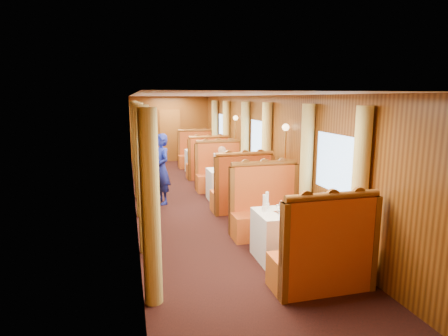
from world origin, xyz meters
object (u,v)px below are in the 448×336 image
object	(u,v)px
table_near	(290,235)
table_far	(202,161)
banquette_far_aft	(196,155)
tea_tray	(287,213)
teapot_right	(294,210)
banquette_mid_aft	(220,174)
table_mid	(230,184)
steward	(161,169)
banquette_near_aft	(266,212)
banquette_far_fwd	(208,165)
teapot_back	(281,207)
teapot_left	(282,210)
passenger	(222,164)
banquette_near_fwd	(323,259)
rose_vase_mid	(230,162)
rose_vase_far	(202,145)
banquette_mid_fwd	(242,193)
fruit_plate	(313,211)

from	to	relation	value
table_near	table_far	xyz separation A→B (m)	(0.00, 7.00, 0.00)
table_far	banquette_far_aft	distance (m)	1.02
table_near	tea_tray	world-z (taller)	tea_tray
tea_tray	teapot_right	bearing A→B (deg)	-54.43
banquette_mid_aft	table_mid	bearing A→B (deg)	-90.00
banquette_mid_aft	steward	size ratio (longest dim) A/B	0.82
tea_tray	banquette_near_aft	bearing A→B (deg)	85.44
table_far	banquette_far_fwd	size ratio (longest dim) A/B	0.78
teapot_right	teapot_back	world-z (taller)	teapot_right
banquette_mid_aft	teapot_left	distance (m)	4.65
table_mid	steward	world-z (taller)	steward
banquette_far_aft	teapot_back	size ratio (longest dim) A/B	9.50
banquette_near_aft	table_near	bearing A→B (deg)	-90.00
teapot_right	table_near	bearing A→B (deg)	61.45
table_near	banquette_far_fwd	xyz separation A→B (m)	(0.00, 5.99, 0.05)
passenger	table_mid	bearing A→B (deg)	-90.00
banquette_near_aft	teapot_left	bearing A→B (deg)	-99.67
banquette_near_fwd	banquette_far_aft	distance (m)	9.03
banquette_far_aft	rose_vase_mid	xyz separation A→B (m)	(0.02, -4.47, 0.50)
banquette_near_aft	rose_vase_far	distance (m)	6.02
rose_vase_mid	teapot_left	bearing A→B (deg)	-93.30
table_near	banquette_near_aft	size ratio (longest dim) A/B	0.78
banquette_far_aft	passenger	distance (m)	3.79
table_near	banquette_near_fwd	distance (m)	1.02
table_mid	table_near	bearing A→B (deg)	-90.00
banquette_mid_fwd	passenger	bearing A→B (deg)	90.00
banquette_far_fwd	steward	world-z (taller)	steward
table_far	banquette_far_fwd	world-z (taller)	banquette_far_fwd
banquette_near_aft	banquette_far_aft	bearing A→B (deg)	90.00
table_mid	teapot_right	distance (m)	3.68
banquette_far_aft	teapot_left	xyz separation A→B (m)	(-0.19, -8.13, 0.39)
banquette_mid_aft	passenger	bearing A→B (deg)	-90.00
tea_tray	teapot_back	distance (m)	0.15
table_far	banquette_far_aft	world-z (taller)	banquette_far_aft
banquette_far_fwd	banquette_far_aft	bearing A→B (deg)	90.00
table_near	banquette_far_fwd	bearing A→B (deg)	90.00
banquette_mid_aft	rose_vase_mid	size ratio (longest dim) A/B	3.72
rose_vase_mid	banquette_far_fwd	bearing A→B (deg)	90.44
banquette_near_aft	tea_tray	world-z (taller)	banquette_near_aft
teapot_left	teapot_right	xyz separation A→B (m)	(0.17, -0.04, 0.00)
table_near	tea_tray	size ratio (longest dim) A/B	3.09
steward	passenger	xyz separation A→B (m)	(1.63, 0.68, -0.08)
teapot_back	rose_vase_mid	distance (m)	3.49
banquette_mid_aft	banquette_far_fwd	size ratio (longest dim) A/B	1.00
steward	table_near	bearing A→B (deg)	4.87
table_mid	banquette_far_aft	bearing A→B (deg)	90.00
tea_tray	rose_vase_mid	bearing A→B (deg)	88.33
banquette_mid_fwd	teapot_back	xyz separation A→B (m)	(-0.13, -2.43, 0.38)
fruit_plate	rose_vase_mid	world-z (taller)	rose_vase_mid
table_near	steward	distance (m)	3.94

